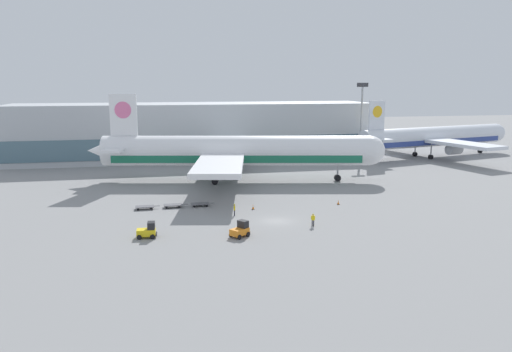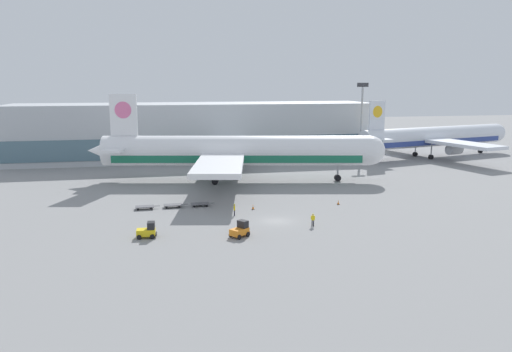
{
  "view_description": "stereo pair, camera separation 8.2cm",
  "coord_description": "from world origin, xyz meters",
  "px_view_note": "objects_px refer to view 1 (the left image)",
  "views": [
    {
      "loc": [
        -16.64,
        -65.5,
        19.04
      ],
      "look_at": [
        -0.15,
        13.33,
        4.0
      ],
      "focal_mm": 35.0,
      "sensor_mm": 36.0,
      "label": 1
    },
    {
      "loc": [
        -16.56,
        -65.51,
        19.04
      ],
      "look_at": [
        -0.15,
        13.33,
        4.0
      ],
      "focal_mm": 35.0,
      "sensor_mm": 36.0,
      "label": 2
    }
  ],
  "objects_px": {
    "traffic_cone_near": "(338,202)",
    "traffic_cone_far": "(253,207)",
    "baggage_tug_foreground": "(148,231)",
    "baggage_dolly_lead": "(145,207)",
    "ground_crew_far": "(313,219)",
    "ground_crew_near": "(234,209)",
    "baggage_dolly_second": "(173,205)",
    "light_mast": "(361,115)",
    "airplane_main": "(233,152)",
    "airplane_distant": "(432,137)",
    "baggage_dolly_third": "(200,204)",
    "baggage_tug_mid": "(240,230)"
  },
  "relations": [
    {
      "from": "airplane_main",
      "to": "baggage_tug_foreground",
      "type": "xyz_separation_m",
      "value": [
        -16.36,
        -33.85,
        -4.96
      ]
    },
    {
      "from": "baggage_tug_mid",
      "to": "baggage_dolly_lead",
      "type": "xyz_separation_m",
      "value": [
        -11.94,
        16.62,
        -0.49
      ]
    },
    {
      "from": "light_mast",
      "to": "ground_crew_near",
      "type": "relative_size",
      "value": 10.86
    },
    {
      "from": "light_mast",
      "to": "baggage_dolly_third",
      "type": "height_order",
      "value": "light_mast"
    },
    {
      "from": "baggage_tug_mid",
      "to": "baggage_dolly_third",
      "type": "distance_m",
      "value": 17.12
    },
    {
      "from": "airplane_main",
      "to": "baggage_tug_mid",
      "type": "height_order",
      "value": "airplane_main"
    },
    {
      "from": "light_mast",
      "to": "baggage_dolly_lead",
      "type": "height_order",
      "value": "light_mast"
    },
    {
      "from": "light_mast",
      "to": "airplane_main",
      "type": "relative_size",
      "value": 0.33
    },
    {
      "from": "light_mast",
      "to": "baggage_tug_mid",
      "type": "xyz_separation_m",
      "value": [
        -40.68,
        -56.92,
        -10.44
      ]
    },
    {
      "from": "baggage_tug_foreground",
      "to": "traffic_cone_near",
      "type": "height_order",
      "value": "baggage_tug_foreground"
    },
    {
      "from": "airplane_main",
      "to": "baggage_tug_mid",
      "type": "distance_m",
      "value": 36.49
    },
    {
      "from": "baggage_dolly_lead",
      "to": "ground_crew_near",
      "type": "xyz_separation_m",
      "value": [
        12.83,
        -6.58,
        0.65
      ]
    },
    {
      "from": "baggage_tug_mid",
      "to": "baggage_dolly_lead",
      "type": "height_order",
      "value": "baggage_tug_mid"
    },
    {
      "from": "baggage_dolly_third",
      "to": "light_mast",
      "type": "bearing_deg",
      "value": 41.42
    },
    {
      "from": "baggage_tug_foreground",
      "to": "baggage_dolly_third",
      "type": "height_order",
      "value": "baggage_tug_foreground"
    },
    {
      "from": "baggage_dolly_second",
      "to": "traffic_cone_far",
      "type": "distance_m",
      "value": 12.5
    },
    {
      "from": "baggage_dolly_lead",
      "to": "traffic_cone_far",
      "type": "relative_size",
      "value": 4.78
    },
    {
      "from": "baggage_tug_foreground",
      "to": "traffic_cone_near",
      "type": "bearing_deg",
      "value": 24.77
    },
    {
      "from": "traffic_cone_near",
      "to": "traffic_cone_far",
      "type": "bearing_deg",
      "value": -178.84
    },
    {
      "from": "baggage_dolly_second",
      "to": "traffic_cone_far",
      "type": "relative_size",
      "value": 4.78
    },
    {
      "from": "airplane_distant",
      "to": "traffic_cone_near",
      "type": "xyz_separation_m",
      "value": [
        -42.68,
        -44.08,
        -4.77
      ]
    },
    {
      "from": "baggage_tug_foreground",
      "to": "baggage_dolly_lead",
      "type": "bearing_deg",
      "value": 95.51
    },
    {
      "from": "light_mast",
      "to": "baggage_tug_foreground",
      "type": "height_order",
      "value": "light_mast"
    },
    {
      "from": "traffic_cone_near",
      "to": "baggage_tug_foreground",
      "type": "bearing_deg",
      "value": -158.78
    },
    {
      "from": "baggage_dolly_lead",
      "to": "baggage_tug_foreground",
      "type": "bearing_deg",
      "value": -88.92
    },
    {
      "from": "airplane_main",
      "to": "ground_crew_near",
      "type": "distance_m",
      "value": 26.54
    },
    {
      "from": "baggage_dolly_third",
      "to": "ground_crew_far",
      "type": "relative_size",
      "value": 2.09
    },
    {
      "from": "ground_crew_far",
      "to": "traffic_cone_far",
      "type": "bearing_deg",
      "value": -39.08
    },
    {
      "from": "ground_crew_far",
      "to": "traffic_cone_far",
      "type": "distance_m",
      "value": 12.31
    },
    {
      "from": "baggage_dolly_third",
      "to": "ground_crew_far",
      "type": "distance_m",
      "value": 19.87
    },
    {
      "from": "ground_crew_near",
      "to": "traffic_cone_near",
      "type": "height_order",
      "value": "ground_crew_near"
    },
    {
      "from": "baggage_tug_foreground",
      "to": "ground_crew_far",
      "type": "relative_size",
      "value": 1.43
    },
    {
      "from": "baggage_dolly_second",
      "to": "ground_crew_near",
      "type": "relative_size",
      "value": 2.11
    },
    {
      "from": "light_mast",
      "to": "ground_crew_far",
      "type": "height_order",
      "value": "light_mast"
    },
    {
      "from": "baggage_dolly_lead",
      "to": "baggage_tug_mid",
      "type": "bearing_deg",
      "value": -55.18
    },
    {
      "from": "baggage_dolly_lead",
      "to": "ground_crew_far",
      "type": "bearing_deg",
      "value": -33.16
    },
    {
      "from": "baggage_tug_foreground",
      "to": "ground_crew_near",
      "type": "relative_size",
      "value": 1.44
    },
    {
      "from": "baggage_tug_mid",
      "to": "baggage_dolly_lead",
      "type": "relative_size",
      "value": 0.75
    },
    {
      "from": "ground_crew_far",
      "to": "baggage_dolly_lead",
      "type": "bearing_deg",
      "value": -10.98
    },
    {
      "from": "light_mast",
      "to": "ground_crew_near",
      "type": "bearing_deg",
      "value": -130.32
    },
    {
      "from": "baggage_tug_foreground",
      "to": "ground_crew_far",
      "type": "height_order",
      "value": "baggage_tug_foreground"
    },
    {
      "from": "baggage_tug_foreground",
      "to": "ground_crew_near",
      "type": "bearing_deg",
      "value": 36.75
    },
    {
      "from": "ground_crew_near",
      "to": "baggage_dolly_second",
      "type": "bearing_deg",
      "value": -124.78
    },
    {
      "from": "airplane_main",
      "to": "baggage_tug_foreground",
      "type": "distance_m",
      "value": 37.93
    },
    {
      "from": "light_mast",
      "to": "airplane_distant",
      "type": "distance_m",
      "value": 21.17
    },
    {
      "from": "baggage_dolly_lead",
      "to": "ground_crew_near",
      "type": "relative_size",
      "value": 2.11
    },
    {
      "from": "airplane_distant",
      "to": "baggage_tug_foreground",
      "type": "xyz_separation_m",
      "value": [
        -72.35,
        -55.6,
        -4.25
      ]
    },
    {
      "from": "airplane_distant",
      "to": "ground_crew_far",
      "type": "xyz_separation_m",
      "value": [
        -50.53,
        -55.05,
        -4.08
      ]
    },
    {
      "from": "airplane_main",
      "to": "traffic_cone_far",
      "type": "height_order",
      "value": "airplane_main"
    },
    {
      "from": "ground_crew_near",
      "to": "ground_crew_far",
      "type": "relative_size",
      "value": 0.99
    }
  ]
}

